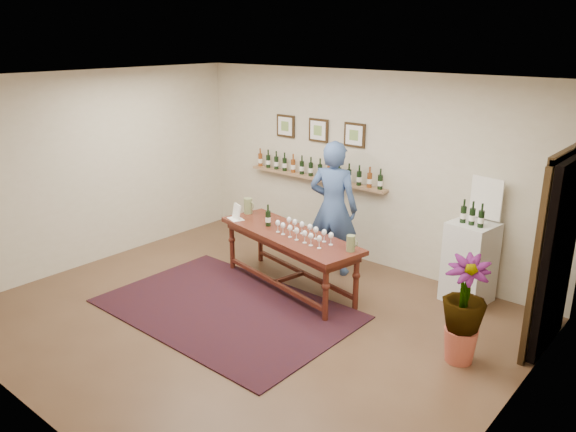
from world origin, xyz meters
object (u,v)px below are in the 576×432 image
Objects in this scene: display_pedestal at (470,262)px; potted_plant at (464,310)px; person at (333,208)px; tasting_table at (289,241)px.

display_pedestal is 1.51m from potted_plant.
display_pedestal is 1.95m from person.
person is at bearing -168.95° from display_pedestal.
potted_plant is 2.63m from person.
display_pedestal is 1.04× the size of potted_plant.
person reaches higher than tasting_table.
tasting_table is 2.32m from display_pedestal.
tasting_table is at bearing -149.45° from display_pedestal.
potted_plant is (2.51, -0.24, -0.08)m from tasting_table.
display_pedestal reaches higher than potted_plant.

